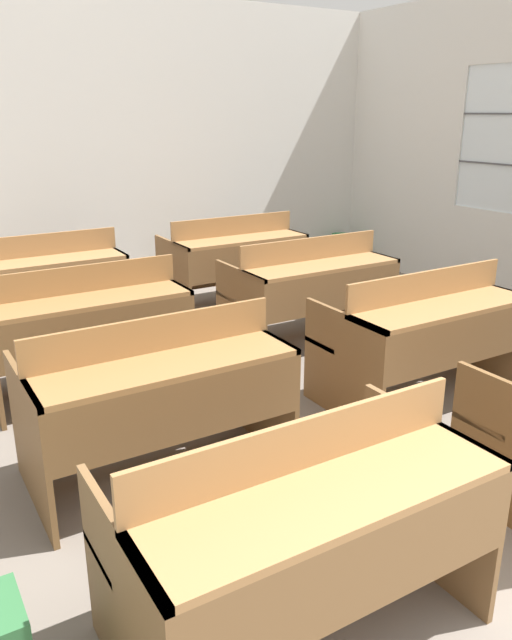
% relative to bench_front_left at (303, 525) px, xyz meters
% --- Properties ---
extents(wall_back, '(6.89, 0.06, 2.91)m').
position_rel_bench_front_left_xyz_m(wall_back, '(0.71, 4.81, 0.99)').
color(wall_back, silver).
rests_on(wall_back, ground_plane).
extents(bench_front_left, '(1.29, 0.75, 0.86)m').
position_rel_bench_front_left_xyz_m(bench_front_left, '(0.00, 0.00, 0.00)').
color(bench_front_left, brown).
rests_on(bench_front_left, ground_plane).
extents(bench_second_left, '(1.29, 0.75, 0.86)m').
position_rel_bench_front_left_xyz_m(bench_second_left, '(-0.02, 1.25, 0.00)').
color(bench_second_left, brown).
rests_on(bench_second_left, ground_plane).
extents(bench_second_right, '(1.29, 0.75, 0.86)m').
position_rel_bench_front_left_xyz_m(bench_second_right, '(1.81, 1.22, 0.00)').
color(bench_second_right, brown).
rests_on(bench_second_right, ground_plane).
extents(bench_third_left, '(1.29, 0.75, 0.86)m').
position_rel_bench_front_left_xyz_m(bench_third_left, '(-0.02, 2.49, 0.00)').
color(bench_third_left, brown).
rests_on(bench_third_left, ground_plane).
extents(bench_third_right, '(1.29, 0.75, 0.86)m').
position_rel_bench_front_left_xyz_m(bench_third_right, '(1.81, 2.47, 0.00)').
color(bench_third_right, brown).
rests_on(bench_third_right, ground_plane).
extents(bench_back_left, '(1.29, 0.75, 0.86)m').
position_rel_bench_front_left_xyz_m(bench_back_left, '(-0.01, 3.74, 0.00)').
color(bench_back_left, brown).
rests_on(bench_back_left, ground_plane).
extents(bench_back_right, '(1.29, 0.75, 0.86)m').
position_rel_bench_front_left_xyz_m(bench_back_right, '(1.80, 3.71, 0.00)').
color(bench_back_right, brown).
rests_on(bench_back_right, ground_plane).
extents(wastepaper_bin, '(0.24, 0.24, 0.36)m').
position_rel_bench_front_left_xyz_m(wastepaper_bin, '(3.79, 4.56, -0.28)').
color(wastepaper_bin, '#1E6B33').
rests_on(wastepaper_bin, ground_plane).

